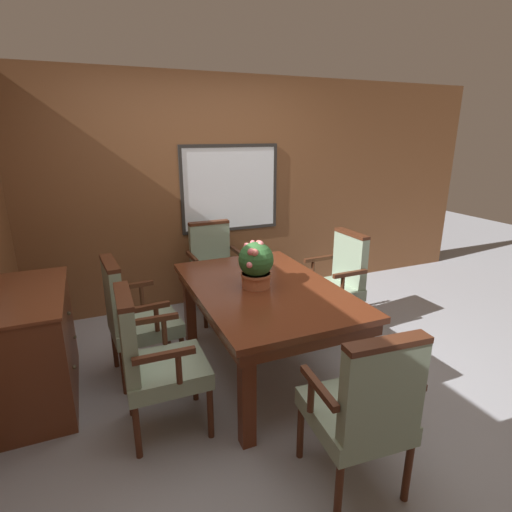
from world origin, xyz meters
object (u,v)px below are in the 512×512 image
chair_head_near (364,407)px  potted_plant (256,264)px  chair_left_near (153,358)px  sideboard_cabinet (37,346)px  dining_table (264,298)px  chair_head_far (214,266)px  chair_left_far (134,315)px  chair_right_far (337,280)px

chair_head_near → potted_plant: bearing=-82.6°
chair_left_near → sideboard_cabinet: 0.98m
dining_table → chair_head_near: size_ratio=1.66×
chair_head_far → potted_plant: size_ratio=2.70×
chair_head_far → chair_left_near: size_ratio=1.00×
chair_left_near → sideboard_cabinet: bearing=47.7°
chair_head_near → potted_plant: size_ratio=2.70×
chair_left_near → chair_head_near: bearing=-133.2°
dining_table → chair_head_near: bearing=-89.7°
chair_head_far → sideboard_cabinet: (-1.59, -0.89, -0.11)m
chair_left_near → potted_plant: size_ratio=2.70×
chair_left_near → sideboard_cabinet: (-0.71, 0.67, -0.11)m
chair_left_near → chair_left_far: size_ratio=1.00×
chair_right_far → potted_plant: potted_plant is taller
potted_plant → sideboard_cabinet: (-1.56, 0.30, -0.51)m
chair_left_near → potted_plant: 1.01m
chair_head_far → chair_left_near: 1.79m
potted_plant → chair_head_near: bearing=-87.1°
chair_left_far → potted_plant: size_ratio=2.70×
dining_table → chair_head_near: (0.01, -1.24, -0.11)m
chair_left_near → chair_right_far: same height
dining_table → chair_left_near: chair_left_near is taller
chair_left_far → potted_plant: (0.89, -0.31, 0.39)m
chair_right_far → potted_plant: size_ratio=2.70×
chair_head_far → sideboard_cabinet: bearing=-152.0°
chair_head_far → potted_plant: (-0.03, -1.18, 0.39)m
chair_head_near → chair_right_far: same height
chair_left_far → sideboard_cabinet: size_ratio=0.94×
chair_left_far → chair_head_near: 1.84m
chair_left_far → chair_left_near: bearing=177.9°
dining_table → chair_left_far: (-0.94, 0.33, -0.11)m
dining_table → chair_head_far: bearing=91.4°
chair_left_far → chair_right_far: bearing=-93.7°
sideboard_cabinet → chair_left_near: bearing=-43.2°
chair_head_near → chair_right_far: (0.92, 1.61, 0.00)m
dining_table → chair_right_far: (0.93, 0.36, -0.11)m
dining_table → potted_plant: 0.29m
sideboard_cabinet → chair_head_near: bearing=-43.7°
chair_right_far → potted_plant: (-0.98, -0.35, 0.39)m
potted_plant → chair_left_far: bearing=160.6°
chair_left_far → potted_plant: 1.02m
chair_left_near → chair_head_near: 1.28m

